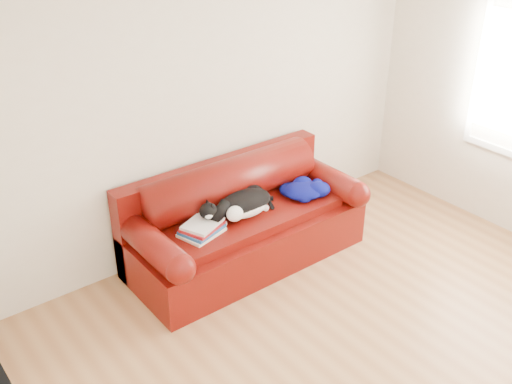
% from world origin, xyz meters
% --- Properties ---
extents(ground, '(4.50, 4.50, 0.00)m').
position_xyz_m(ground, '(0.00, 0.00, 0.00)').
color(ground, '#96643C').
rests_on(ground, ground).
extents(room_shell, '(4.52, 4.02, 2.61)m').
position_xyz_m(room_shell, '(0.12, 0.02, 1.67)').
color(room_shell, beige).
rests_on(room_shell, ground).
extents(sofa_base, '(2.10, 0.90, 0.50)m').
position_xyz_m(sofa_base, '(-0.07, 1.49, 0.24)').
color(sofa_base, '#3E0E02').
rests_on(sofa_base, ground).
extents(sofa_back, '(2.10, 1.01, 0.88)m').
position_xyz_m(sofa_back, '(-0.07, 1.74, 0.54)').
color(sofa_back, '#3E0E02').
rests_on(sofa_back, ground).
extents(book_stack, '(0.39, 0.34, 0.10)m').
position_xyz_m(book_stack, '(-0.57, 1.42, 0.55)').
color(book_stack, beige).
rests_on(book_stack, sofa_base).
extents(cat, '(0.75, 0.45, 0.27)m').
position_xyz_m(cat, '(-0.12, 1.45, 0.60)').
color(cat, black).
rests_on(cat, sofa_base).
extents(blanket, '(0.46, 0.45, 0.14)m').
position_xyz_m(blanket, '(0.52, 1.40, 0.56)').
color(blanket, '#07024E').
rests_on(blanket, sofa_base).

